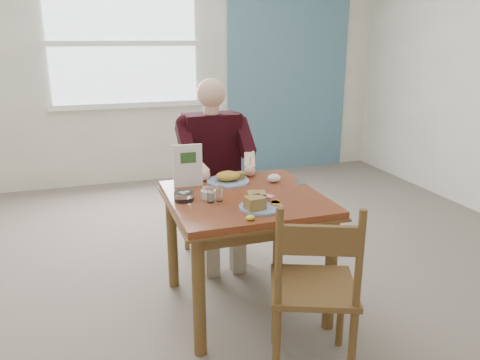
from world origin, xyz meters
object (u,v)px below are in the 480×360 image
object	(u,v)px
table	(245,212)
diner	(214,158)
near_plate	(259,203)
far_plate	(229,178)
chair_near	(314,289)
chair_far	(212,197)

from	to	relation	value
table	diner	bearing A→B (deg)	90.00
table	near_plate	xyz separation A→B (m)	(-0.00, -0.24, 0.14)
far_plate	near_plate	bearing A→B (deg)	-88.12
table	chair_near	xyz separation A→B (m)	(0.12, -0.71, -0.16)
table	chair_far	distance (m)	0.81
chair_far	near_plate	size ratio (longest dim) A/B	3.64
near_plate	far_plate	bearing A→B (deg)	91.88
table	chair_far	size ratio (longest dim) A/B	0.97
far_plate	chair_far	bearing A→B (deg)	88.07
diner	far_plate	xyz separation A→B (m)	(-0.02, -0.43, -0.03)
diner	far_plate	bearing A→B (deg)	-92.34
chair_far	far_plate	distance (m)	0.60
chair_far	far_plate	world-z (taller)	chair_far
diner	chair_near	bearing A→B (deg)	-85.32
diner	near_plate	size ratio (longest dim) A/B	5.30
table	far_plate	bearing A→B (deg)	93.53
table	far_plate	distance (m)	0.31
chair_far	near_plate	distance (m)	1.08
chair_far	diner	bearing A→B (deg)	-89.99
near_plate	far_plate	distance (m)	0.52
table	far_plate	size ratio (longest dim) A/B	3.19
diner	near_plate	distance (m)	0.94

